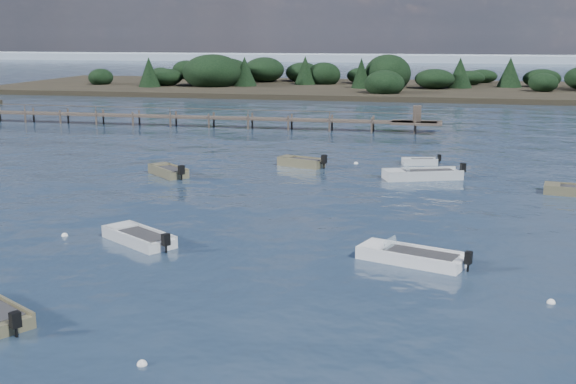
% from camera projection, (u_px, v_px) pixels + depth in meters
% --- Properties ---
extents(ground, '(400.00, 400.00, 0.00)m').
position_uv_depth(ground, '(386.00, 118.00, 84.38)').
color(ground, '#182538').
rests_on(ground, ground).
extents(tender_far_white, '(3.90, 2.45, 1.32)m').
position_uv_depth(tender_far_white, '(301.00, 164.00, 53.93)').
color(tender_far_white, '#696346').
rests_on(tender_far_white, ground).
extents(dinghy_mid_grey, '(4.32, 3.64, 1.14)m').
position_uv_depth(dinghy_mid_grey, '(139.00, 239.00, 34.35)').
color(dinghy_mid_grey, '#B5BBBD').
rests_on(dinghy_mid_grey, ground).
extents(tender_far_grey, '(3.61, 3.49, 1.29)m').
position_uv_depth(tender_far_grey, '(168.00, 173.00, 50.50)').
color(tender_far_grey, '#696346').
rests_on(tender_far_grey, ground).
extents(tender_far_grey_b, '(2.98, 1.61, 1.00)m').
position_uv_depth(tender_far_grey_b, '(420.00, 163.00, 54.62)').
color(tender_far_grey_b, '#B5BBBD').
rests_on(tender_far_grey_b, ground).
extents(dinghy_extra_a, '(5.69, 3.42, 1.37)m').
position_uv_depth(dinghy_extra_a, '(422.00, 176.00, 49.30)').
color(dinghy_extra_a, '#B5BBBD').
rests_on(dinghy_extra_a, ground).
extents(dinghy_mid_white_a, '(5.00, 3.15, 1.16)m').
position_uv_depth(dinghy_mid_white_a, '(411.00, 258.00, 31.43)').
color(dinghy_mid_white_a, silver).
rests_on(dinghy_mid_white_a, ground).
extents(buoy_a, '(0.32, 0.32, 0.32)m').
position_uv_depth(buoy_a, '(142.00, 365.00, 21.69)').
color(buoy_a, silver).
rests_on(buoy_a, ground).
extents(buoy_b, '(0.32, 0.32, 0.32)m').
position_uv_depth(buoy_b, '(551.00, 303.00, 26.66)').
color(buoy_b, silver).
rests_on(buoy_b, ground).
extents(buoy_c, '(0.32, 0.32, 0.32)m').
position_uv_depth(buoy_c, '(65.00, 236.00, 35.45)').
color(buoy_c, silver).
rests_on(buoy_c, ground).
extents(buoy_e, '(0.32, 0.32, 0.32)m').
position_uv_depth(buoy_e, '(356.00, 164.00, 55.04)').
color(buoy_e, silver).
rests_on(buoy_e, ground).
extents(jetty, '(64.50, 3.20, 3.40)m').
position_uv_depth(jetty, '(173.00, 117.00, 77.16)').
color(jetty, '#493E36').
rests_on(jetty, ground).
extents(far_headland, '(190.00, 40.00, 5.80)m').
position_uv_depth(far_headland, '(561.00, 82.00, 117.02)').
color(far_headland, black).
rests_on(far_headland, ground).
extents(distant_haze, '(280.00, 20.00, 2.40)m').
position_uv_depth(distant_haze, '(177.00, 60.00, 265.12)').
color(distant_haze, '#97A8BB').
rests_on(distant_haze, ground).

